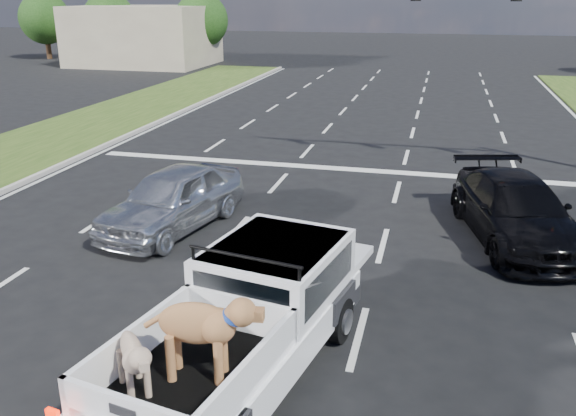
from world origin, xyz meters
name	(u,v)px	position (x,y,z in m)	size (l,w,h in m)	color
ground	(257,324)	(0.00, 0.00, 0.00)	(160.00, 160.00, 0.00)	black
road_markings	(327,203)	(0.00, 6.56, 0.01)	(17.75, 60.00, 0.01)	silver
curb_left	(22,182)	(-9.05, 6.00, 0.07)	(0.15, 60.00, 0.14)	#A29C94
building_left	(144,36)	(-20.00, 36.00, 2.20)	(10.00, 8.00, 4.40)	tan
tree_far_a	(45,19)	(-30.00, 38.00, 3.29)	(4.20, 4.20, 5.40)	#332114
tree_far_b	(109,19)	(-24.00, 38.00, 3.29)	(4.20, 4.20, 5.40)	#332114
tree_far_c	(201,20)	(-16.00, 38.00, 3.29)	(4.20, 4.20, 5.40)	#332114
pickup_truck	(243,324)	(0.28, -1.55, 0.93)	(2.82, 5.51, 1.97)	black
silver_sedan	(172,199)	(-3.25, 3.86, 0.74)	(1.75, 4.35, 1.48)	silver
black_coupe	(516,210)	(4.60, 5.06, 0.72)	(2.01, 4.94, 1.43)	black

